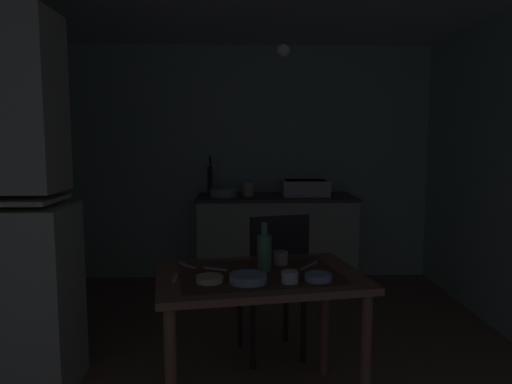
# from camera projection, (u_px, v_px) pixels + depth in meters

# --- Properties ---
(ground_plane) EXTENTS (5.12, 5.12, 0.00)m
(ground_plane) POSITION_uv_depth(u_px,v_px,m) (238.00, 371.00, 3.01)
(ground_plane) COLOR #906753
(wall_back) EXTENTS (4.00, 0.10, 2.37)m
(wall_back) POSITION_uv_depth(u_px,v_px,m) (238.00, 163.00, 4.97)
(wall_back) COLOR #B5CFB9
(wall_back) RESTS_ON ground
(counter_cabinet) EXTENTS (1.52, 0.64, 0.89)m
(counter_cabinet) POSITION_uv_depth(u_px,v_px,m) (276.00, 241.00, 4.70)
(counter_cabinet) COLOR beige
(counter_cabinet) RESTS_ON ground
(sink_basin) EXTENTS (0.44, 0.34, 0.15)m
(sink_basin) POSITION_uv_depth(u_px,v_px,m) (305.00, 188.00, 4.65)
(sink_basin) COLOR silver
(sink_basin) RESTS_ON counter_cabinet
(hand_pump) EXTENTS (0.05, 0.27, 0.39)m
(hand_pump) POSITION_uv_depth(u_px,v_px,m) (210.00, 178.00, 4.65)
(hand_pump) COLOR #232328
(hand_pump) RESTS_ON counter_cabinet
(mixing_bowl_counter) EXTENTS (0.27, 0.27, 0.07)m
(mixing_bowl_counter) POSITION_uv_depth(u_px,v_px,m) (223.00, 193.00, 4.57)
(mixing_bowl_counter) COLOR #ADD1C1
(mixing_bowl_counter) RESTS_ON counter_cabinet
(stoneware_crock) EXTENTS (0.11, 0.11, 0.13)m
(stoneware_crock) POSITION_uv_depth(u_px,v_px,m) (248.00, 189.00, 4.61)
(stoneware_crock) COLOR beige
(stoneware_crock) RESTS_ON counter_cabinet
(dining_table) EXTENTS (1.16, 0.89, 0.75)m
(dining_table) POSITION_uv_depth(u_px,v_px,m) (259.00, 293.00, 2.52)
(dining_table) COLOR brown
(dining_table) RESTS_ON ground
(chair_far_side) EXTENTS (0.48, 0.48, 0.97)m
(chair_far_side) POSITION_uv_depth(u_px,v_px,m) (274.00, 284.00, 3.12)
(chair_far_side) COLOR black
(chair_far_side) RESTS_ON ground
(serving_bowl_wide) EXTENTS (0.18, 0.18, 0.04)m
(serving_bowl_wide) POSITION_uv_depth(u_px,v_px,m) (248.00, 278.00, 2.36)
(serving_bowl_wide) COLOR #9EB2C6
(serving_bowl_wide) RESTS_ON dining_table
(soup_bowl_small) EXTENTS (0.14, 0.14, 0.03)m
(soup_bowl_small) POSITION_uv_depth(u_px,v_px,m) (318.00, 277.00, 2.39)
(soup_bowl_small) COLOR #9EB2C6
(soup_bowl_small) RESTS_ON dining_table
(sauce_dish) EXTENTS (0.13, 0.13, 0.03)m
(sauce_dish) POSITION_uv_depth(u_px,v_px,m) (210.00, 279.00, 2.36)
(sauce_dish) COLOR beige
(sauce_dish) RESTS_ON dining_table
(teacup_mint) EXTENTS (0.08, 0.08, 0.07)m
(teacup_mint) POSITION_uv_depth(u_px,v_px,m) (281.00, 258.00, 2.69)
(teacup_mint) COLOR tan
(teacup_mint) RESTS_ON dining_table
(mug_tall) EXTENTS (0.08, 0.08, 0.06)m
(mug_tall) POSITION_uv_depth(u_px,v_px,m) (290.00, 277.00, 2.35)
(mug_tall) COLOR white
(mug_tall) RESTS_ON dining_table
(glass_bottle) EXTENTS (0.08, 0.08, 0.26)m
(glass_bottle) POSITION_uv_depth(u_px,v_px,m) (264.00, 251.00, 2.56)
(glass_bottle) COLOR #4C7F56
(glass_bottle) RESTS_ON dining_table
(table_knife) EXTENTS (0.12, 0.17, 0.00)m
(table_knife) POSITION_uv_depth(u_px,v_px,m) (309.00, 265.00, 2.66)
(table_knife) COLOR silver
(table_knife) RESTS_ON dining_table
(teaspoon_near_bowl) EXTENTS (0.03, 0.15, 0.00)m
(teaspoon_near_bowl) POSITION_uv_depth(u_px,v_px,m) (175.00, 278.00, 2.43)
(teaspoon_near_bowl) COLOR beige
(teaspoon_near_bowl) RESTS_ON dining_table
(teaspoon_by_cup) EXTENTS (0.14, 0.08, 0.00)m
(teaspoon_by_cup) POSITION_uv_depth(u_px,v_px,m) (216.00, 269.00, 2.59)
(teaspoon_by_cup) COLOR beige
(teaspoon_by_cup) RESTS_ON dining_table
(serving_spoon) EXTENTS (0.11, 0.12, 0.00)m
(serving_spoon) POSITION_uv_depth(u_px,v_px,m) (187.00, 265.00, 2.66)
(serving_spoon) COLOR beige
(serving_spoon) RESTS_ON dining_table
(pendant_bulb) EXTENTS (0.08, 0.08, 0.08)m
(pendant_bulb) POSITION_uv_depth(u_px,v_px,m) (283.00, 50.00, 2.99)
(pendant_bulb) COLOR #F9EFCC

